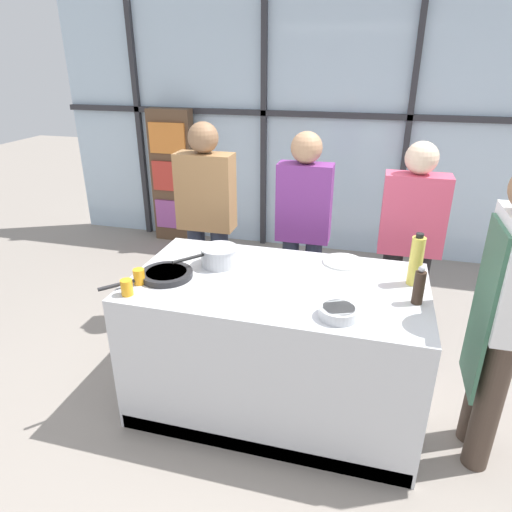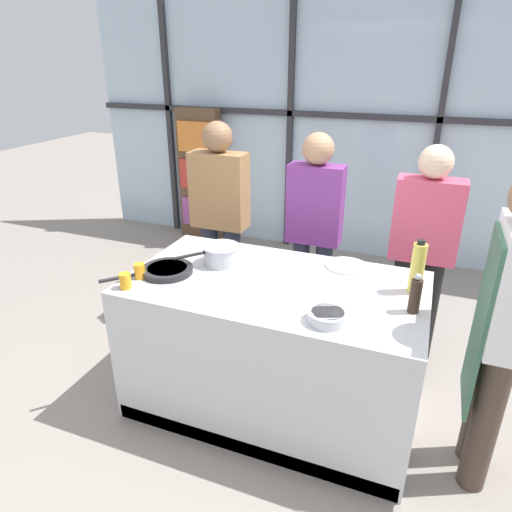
{
  "view_description": "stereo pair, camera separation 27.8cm",
  "coord_description": "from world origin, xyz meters",
  "px_view_note": "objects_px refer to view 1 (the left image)",
  "views": [
    {
      "loc": [
        0.5,
        -2.36,
        2.12
      ],
      "look_at": [
        -0.16,
        0.1,
        1.0
      ],
      "focal_mm": 32.0,
      "sensor_mm": 36.0,
      "label": 1
    },
    {
      "loc": [
        0.77,
        -2.27,
        2.12
      ],
      "look_at": [
        -0.16,
        0.1,
        1.0
      ],
      "focal_mm": 32.0,
      "sensor_mm": 36.0,
      "label": 2
    }
  ],
  "objects_px": {
    "chef": "(505,307)",
    "juice_glass_near": "(127,287)",
    "frying_pan": "(165,274)",
    "saucepan": "(219,256)",
    "white_plate": "(343,262)",
    "pepper_grinder": "(419,287)",
    "juice_glass_far": "(139,277)",
    "spectator_center_right": "(410,239)",
    "mixing_bowl": "(338,312)",
    "oil_bottle": "(416,260)",
    "spectator_far_left": "(207,215)",
    "spectator_center_left": "(303,225)"
  },
  "relations": [
    {
      "from": "chef",
      "to": "juice_glass_near",
      "type": "relative_size",
      "value": 18.33
    },
    {
      "from": "frying_pan",
      "to": "saucepan",
      "type": "bearing_deg",
      "value": 45.01
    },
    {
      "from": "white_plate",
      "to": "juice_glass_near",
      "type": "bearing_deg",
      "value": -146.43
    },
    {
      "from": "pepper_grinder",
      "to": "juice_glass_near",
      "type": "relative_size",
      "value": 2.4
    },
    {
      "from": "saucepan",
      "to": "white_plate",
      "type": "bearing_deg",
      "value": 17.39
    },
    {
      "from": "juice_glass_near",
      "to": "juice_glass_far",
      "type": "height_order",
      "value": "same"
    },
    {
      "from": "spectator_center_right",
      "to": "juice_glass_near",
      "type": "relative_size",
      "value": 17.37
    },
    {
      "from": "mixing_bowl",
      "to": "white_plate",
      "type": "bearing_deg",
      "value": 93.0
    },
    {
      "from": "chef",
      "to": "juice_glass_near",
      "type": "bearing_deg",
      "value": 97.92
    },
    {
      "from": "spectator_center_right",
      "to": "white_plate",
      "type": "relative_size",
      "value": 6.14
    },
    {
      "from": "white_plate",
      "to": "juice_glass_far",
      "type": "height_order",
      "value": "juice_glass_far"
    },
    {
      "from": "frying_pan",
      "to": "juice_glass_far",
      "type": "xyz_separation_m",
      "value": [
        -0.11,
        -0.11,
        0.03
      ]
    },
    {
      "from": "white_plate",
      "to": "oil_bottle",
      "type": "height_order",
      "value": "oil_bottle"
    },
    {
      "from": "white_plate",
      "to": "saucepan",
      "type": "bearing_deg",
      "value": -162.61
    },
    {
      "from": "frying_pan",
      "to": "saucepan",
      "type": "xyz_separation_m",
      "value": [
        0.25,
        0.25,
        0.04
      ]
    },
    {
      "from": "spectator_center_right",
      "to": "spectator_far_left",
      "type": "bearing_deg",
      "value": 0.0
    },
    {
      "from": "chef",
      "to": "frying_pan",
      "type": "bearing_deg",
      "value": 90.62
    },
    {
      "from": "spectator_center_left",
      "to": "mixing_bowl",
      "type": "relative_size",
      "value": 8.08
    },
    {
      "from": "juice_glass_near",
      "to": "juice_glass_far",
      "type": "relative_size",
      "value": 1.0
    },
    {
      "from": "juice_glass_near",
      "to": "spectator_center_left",
      "type": "bearing_deg",
      "value": 58.96
    },
    {
      "from": "spectator_center_right",
      "to": "frying_pan",
      "type": "distance_m",
      "value": 1.77
    },
    {
      "from": "frying_pan",
      "to": "oil_bottle",
      "type": "relative_size",
      "value": 1.46
    },
    {
      "from": "spectator_far_left",
      "to": "spectator_center_right",
      "type": "xyz_separation_m",
      "value": [
        1.57,
        0.0,
        -0.05
      ]
    },
    {
      "from": "spectator_center_right",
      "to": "frying_pan",
      "type": "xyz_separation_m",
      "value": [
        -1.45,
        -1.03,
        0.02
      ]
    },
    {
      "from": "mixing_bowl",
      "to": "juice_glass_far",
      "type": "distance_m",
      "value": 1.16
    },
    {
      "from": "mixing_bowl",
      "to": "juice_glass_near",
      "type": "xyz_separation_m",
      "value": [
        -1.16,
        -0.07,
        0.01
      ]
    },
    {
      "from": "oil_bottle",
      "to": "juice_glass_near",
      "type": "distance_m",
      "value": 1.64
    },
    {
      "from": "chef",
      "to": "spectator_center_left",
      "type": "distance_m",
      "value": 1.56
    },
    {
      "from": "frying_pan",
      "to": "white_plate",
      "type": "xyz_separation_m",
      "value": [
        1.01,
        0.49,
        -0.01
      ]
    },
    {
      "from": "oil_bottle",
      "to": "spectator_center_left",
      "type": "bearing_deg",
      "value": 136.68
    },
    {
      "from": "chef",
      "to": "spectator_center_right",
      "type": "height_order",
      "value": "chef"
    },
    {
      "from": "chef",
      "to": "frying_pan",
      "type": "relative_size",
      "value": 3.67
    },
    {
      "from": "pepper_grinder",
      "to": "juice_glass_far",
      "type": "height_order",
      "value": "pepper_grinder"
    },
    {
      "from": "oil_bottle",
      "to": "juice_glass_near",
      "type": "xyz_separation_m",
      "value": [
        -1.54,
        -0.55,
        -0.1
      ]
    },
    {
      "from": "spectator_center_left",
      "to": "frying_pan",
      "type": "distance_m",
      "value": 1.22
    },
    {
      "from": "mixing_bowl",
      "to": "juice_glass_far",
      "type": "relative_size",
      "value": 2.19
    },
    {
      "from": "pepper_grinder",
      "to": "juice_glass_near",
      "type": "distance_m",
      "value": 1.59
    },
    {
      "from": "chef",
      "to": "spectator_center_right",
      "type": "relative_size",
      "value": 1.06
    },
    {
      "from": "saucepan",
      "to": "juice_glass_near",
      "type": "bearing_deg",
      "value": -125.6
    },
    {
      "from": "spectator_center_left",
      "to": "oil_bottle",
      "type": "bearing_deg",
      "value": 136.68
    },
    {
      "from": "juice_glass_near",
      "to": "juice_glass_far",
      "type": "distance_m",
      "value": 0.14
    },
    {
      "from": "spectator_center_right",
      "to": "white_plate",
      "type": "height_order",
      "value": "spectator_center_right"
    },
    {
      "from": "chef",
      "to": "mixing_bowl",
      "type": "relative_size",
      "value": 8.35
    },
    {
      "from": "spectator_far_left",
      "to": "juice_glass_far",
      "type": "relative_size",
      "value": 18.17
    },
    {
      "from": "oil_bottle",
      "to": "juice_glass_far",
      "type": "xyz_separation_m",
      "value": [
        -1.54,
        -0.41,
        -0.1
      ]
    },
    {
      "from": "juice_glass_far",
      "to": "pepper_grinder",
      "type": "bearing_deg",
      "value": 6.64
    },
    {
      "from": "chef",
      "to": "mixing_bowl",
      "type": "distance_m",
      "value": 0.84
    },
    {
      "from": "spectator_far_left",
      "to": "pepper_grinder",
      "type": "bearing_deg",
      "value": 148.46
    },
    {
      "from": "mixing_bowl",
      "to": "spectator_center_right",
      "type": "bearing_deg",
      "value": 71.91
    },
    {
      "from": "oil_bottle",
      "to": "pepper_grinder",
      "type": "xyz_separation_m",
      "value": [
        0.01,
        -0.23,
        -0.05
      ]
    }
  ]
}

